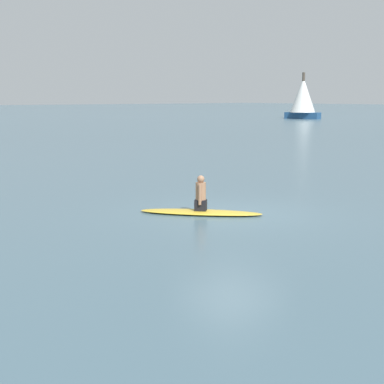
# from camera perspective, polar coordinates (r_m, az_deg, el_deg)

# --- Properties ---
(ground_plane) EXTENTS (400.00, 400.00, 0.00)m
(ground_plane) POSITION_cam_1_polar(r_m,az_deg,el_deg) (15.82, 3.87, -2.11)
(ground_plane) COLOR slate
(surfboard) EXTENTS (2.99, 2.70, 0.10)m
(surfboard) POSITION_cam_1_polar(r_m,az_deg,el_deg) (15.74, 0.85, -1.97)
(surfboard) COLOR gold
(surfboard) RESTS_ON ground
(person_paddler) EXTENTS (0.40, 0.39, 0.94)m
(person_paddler) POSITION_cam_1_polar(r_m,az_deg,el_deg) (15.65, 0.85, -0.26)
(person_paddler) COLOR black
(person_paddler) RESTS_ON surfboard
(sailboat_near_left) EXTENTS (5.18, 4.26, 6.42)m
(sailboat_near_left) POSITION_cam_1_polar(r_m,az_deg,el_deg) (85.22, 10.68, 9.01)
(sailboat_near_left) COLOR navy
(sailboat_near_left) RESTS_ON ground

